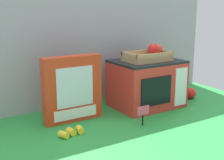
# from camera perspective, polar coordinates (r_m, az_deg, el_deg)

# --- Properties ---
(ground_plane) EXTENTS (1.70, 1.70, 0.00)m
(ground_plane) POSITION_cam_1_polar(r_m,az_deg,el_deg) (1.74, 1.64, -5.84)
(ground_plane) COLOR green
(ground_plane) RESTS_ON ground
(display_back_panel) EXTENTS (1.61, 0.03, 0.76)m
(display_back_panel) POSITION_cam_1_polar(r_m,az_deg,el_deg) (1.87, -2.64, 7.47)
(display_back_panel) COLOR #A0A3A8
(display_back_panel) RESTS_ON ground
(toy_microwave) EXTENTS (0.39, 0.29, 0.27)m
(toy_microwave) POSITION_cam_1_polar(r_m,az_deg,el_deg) (1.82, 6.37, -0.62)
(toy_microwave) COLOR red
(toy_microwave) RESTS_ON ground
(food_groups_crate) EXTENTS (0.26, 0.16, 0.09)m
(food_groups_crate) POSITION_cam_1_polar(r_m,az_deg,el_deg) (1.78, 6.90, 4.48)
(food_groups_crate) COLOR tan
(food_groups_crate) RESTS_ON toy_microwave
(cookie_set_box) EXTENTS (0.31, 0.07, 0.34)m
(cookie_set_box) POSITION_cam_1_polar(r_m,az_deg,el_deg) (1.58, -7.29, -1.64)
(cookie_set_box) COLOR red
(cookie_set_box) RESTS_ON ground
(price_sign) EXTENTS (0.07, 0.01, 0.10)m
(price_sign) POSITION_cam_1_polar(r_m,az_deg,el_deg) (1.54, 5.72, -5.98)
(price_sign) COLOR black
(price_sign) RESTS_ON ground
(loose_toy_banana) EXTENTS (0.13, 0.07, 0.03)m
(loose_toy_banana) POSITION_cam_1_polar(r_m,az_deg,el_deg) (1.45, -7.44, -9.45)
(loose_toy_banana) COLOR yellow
(loose_toy_banana) RESTS_ON ground
(loose_toy_apple) EXTENTS (0.07, 0.07, 0.07)m
(loose_toy_apple) POSITION_cam_1_polar(r_m,az_deg,el_deg) (2.03, 14.24, -2.38)
(loose_toy_apple) COLOR red
(loose_toy_apple) RESTS_ON ground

